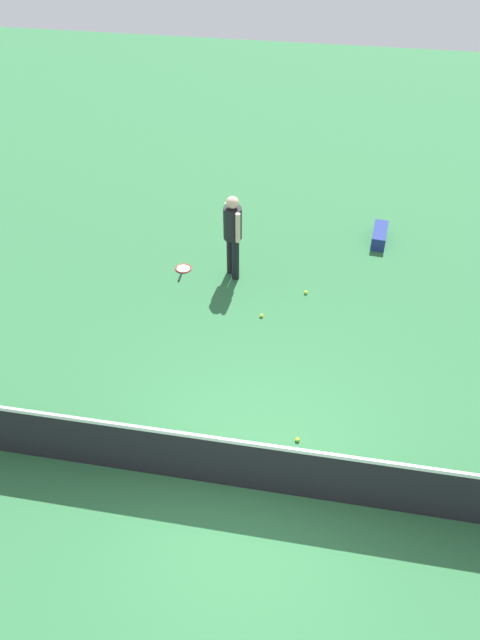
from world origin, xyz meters
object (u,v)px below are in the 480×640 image
at_px(tennis_ball_near_player, 306,292).
at_px(tennis_ball_midcourt, 297,440).
at_px(tennis_ball_by_net, 261,316).
at_px(equipment_bag, 380,234).
at_px(player_near_side, 233,230).
at_px(tennis_racket_near_player, 183,269).

height_order(tennis_ball_near_player, tennis_ball_midcourt, same).
distance_m(tennis_ball_by_net, equipment_bag, 3.56).
height_order(player_near_side, tennis_ball_near_player, player_near_side).
xyz_separation_m(tennis_ball_by_net, tennis_ball_midcourt, (-0.92, 2.64, 0.00)).
bearing_deg(tennis_racket_near_player, player_near_side, -179.91).
distance_m(tennis_ball_near_player, equipment_bag, 2.49).
xyz_separation_m(tennis_racket_near_player, tennis_ball_near_player, (-2.44, 0.35, 0.02)).
relative_size(player_near_side, tennis_racket_near_player, 2.90).
bearing_deg(tennis_ball_midcourt, tennis_racket_near_player, -55.11).
bearing_deg(player_near_side, equipment_bag, -147.89).
height_order(tennis_racket_near_player, tennis_ball_near_player, tennis_ball_near_player).
height_order(player_near_side, tennis_racket_near_player, player_near_side).
distance_m(player_near_side, tennis_ball_midcourt, 4.25).
height_order(tennis_ball_near_player, tennis_ball_by_net, same).
relative_size(tennis_ball_by_net, tennis_ball_midcourt, 1.00).
distance_m(tennis_racket_near_player, tennis_ball_by_net, 2.08).
distance_m(tennis_ball_near_player, tennis_ball_by_net, 1.08).
relative_size(tennis_racket_near_player, tennis_ball_midcourt, 8.89).
distance_m(player_near_side, tennis_racket_near_player, 1.41).
bearing_deg(tennis_ball_by_net, equipment_bag, -125.21).
bearing_deg(player_near_side, tennis_ball_by_net, 122.26).
bearing_deg(equipment_bag, tennis_ball_near_player, 57.49).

